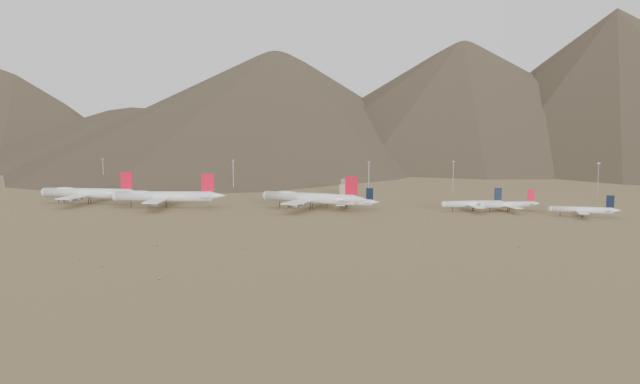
% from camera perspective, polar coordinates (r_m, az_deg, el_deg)
% --- Properties ---
extents(ground, '(3000.00, 3000.00, 0.00)m').
position_cam_1_polar(ground, '(369.99, -4.57, -2.15)').
color(ground, olive).
rests_on(ground, ground).
extents(mountain_ridge, '(4400.00, 1000.00, 300.00)m').
position_cam_1_polar(mountain_ridge, '(1262.24, 5.37, 10.48)').
color(mountain_ridge, '#4E402E').
rests_on(mountain_ridge, ground).
extents(widebody_west, '(74.32, 56.78, 22.07)m').
position_cam_1_polar(widebody_west, '(450.07, -20.45, -0.07)').
color(widebody_west, white).
rests_on(widebody_west, ground).
extents(widebody_centre, '(73.68, 57.43, 22.01)m').
position_cam_1_polar(widebody_centre, '(414.37, -14.03, -0.37)').
color(widebody_centre, white).
rests_on(widebody_centre, ground).
extents(widebody_east, '(71.92, 56.74, 21.82)m').
position_cam_1_polar(widebody_east, '(393.90, -0.91, -0.53)').
color(widebody_east, white).
rests_on(widebody_east, ground).
extents(narrowbody_a, '(41.09, 29.49, 13.55)m').
position_cam_1_polar(narrowbody_a, '(399.01, 2.47, -0.90)').
color(narrowbody_a, white).
rests_on(narrowbody_a, ground).
extents(narrowbody_b, '(42.33, 31.42, 14.40)m').
position_cam_1_polar(narrowbody_b, '(398.03, 13.89, -1.05)').
color(narrowbody_b, white).
rests_on(narrowbody_b, ground).
extents(narrowbody_c, '(38.74, 29.05, 13.46)m').
position_cam_1_polar(narrowbody_c, '(402.65, 16.91, -1.10)').
color(narrowbody_c, white).
rests_on(narrowbody_c, ground).
extents(narrowbody_d, '(39.73, 28.65, 13.11)m').
position_cam_1_polar(narrowbody_d, '(392.69, 22.94, -1.51)').
color(narrowbody_d, white).
rests_on(narrowbody_d, ground).
extents(control_tower, '(8.00, 8.00, 12.00)m').
position_cam_1_polar(control_tower, '(481.32, 2.33, 0.41)').
color(control_tower, tan).
rests_on(control_tower, ground).
extents(mast_far_west, '(2.00, 0.60, 25.70)m').
position_cam_1_polar(mast_far_west, '(551.97, -19.21, 1.73)').
color(mast_far_west, gray).
rests_on(mast_far_west, ground).
extents(mast_west, '(2.00, 0.60, 25.70)m').
position_cam_1_polar(mast_west, '(506.51, -7.94, 1.65)').
color(mast_west, gray).
rests_on(mast_west, ground).
extents(mast_centre, '(2.00, 0.60, 25.70)m').
position_cam_1_polar(mast_centre, '(475.69, 4.48, 1.41)').
color(mast_centre, gray).
rests_on(mast_centre, ground).
extents(mast_east, '(2.00, 0.60, 25.70)m').
position_cam_1_polar(mast_east, '(494.53, 12.07, 1.47)').
color(mast_east, gray).
rests_on(mast_east, ground).
extents(mast_far_east, '(2.00, 0.60, 25.70)m').
position_cam_1_polar(mast_far_east, '(502.78, 24.08, 1.15)').
color(mast_far_east, gray).
rests_on(mast_far_east, ground).
extents(desert_scrub, '(437.20, 165.60, 0.89)m').
position_cam_1_polar(desert_scrub, '(269.02, -7.62, -5.24)').
color(desert_scrub, olive).
rests_on(desert_scrub, ground).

